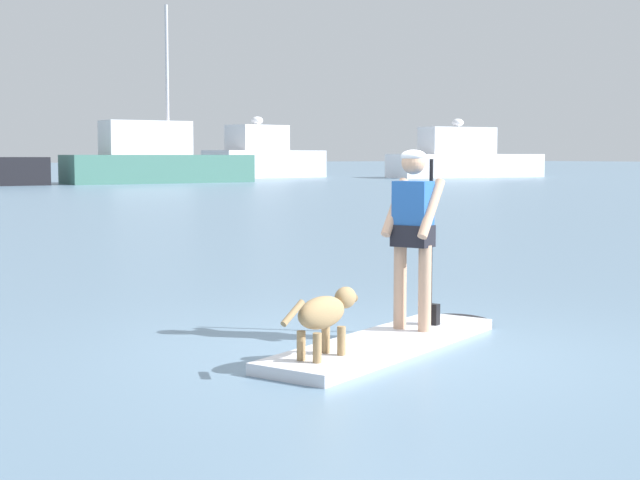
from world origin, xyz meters
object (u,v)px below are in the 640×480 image
Objects in this scene: moored_boat_port at (464,159)px; paddleboard at (396,340)px; moored_boat_outer at (156,160)px; dog at (325,313)px; person_paddler at (414,227)px; moored_boat_starboard at (263,158)px.

paddleboard is at bearing -133.23° from moored_boat_port.
dog is at bearing -112.91° from moored_boat_outer.
moored_boat_port reaches higher than paddleboard.
dog is 51.78m from moored_boat_outer.
moored_boat_port is (44.47, 47.50, 0.37)m from person_paddler.
moored_boat_starboard is 15.33m from moored_boat_port.
paddleboard is 65.36m from moored_boat_port.
dog is at bearing -120.31° from moored_boat_starboard.
person_paddler is at bearing 21.24° from dog.
dog is 0.08× the size of moored_boat_port.
moored_boat_starboard reaches higher than moored_boat_port.
moored_boat_starboard is at bearing 33.85° from moored_boat_outer.
paddleboard is 51.00m from moored_boat_outer.
moored_boat_outer reaches higher than moored_boat_port.
moored_boat_starboard is at bearing 60.50° from person_paddler.
paddleboard is 0.34× the size of moored_boat_starboard.
dog is (-1.06, -0.41, 0.40)m from paddleboard.
moored_boat_starboard is at bearing 60.33° from paddleboard.
paddleboard is 1.21m from dog.
person_paddler reaches higher than dog.
person_paddler is (0.28, 0.11, 1.01)m from paddleboard.
moored_boat_port is (12.96, -8.19, -0.08)m from moored_boat_starboard.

